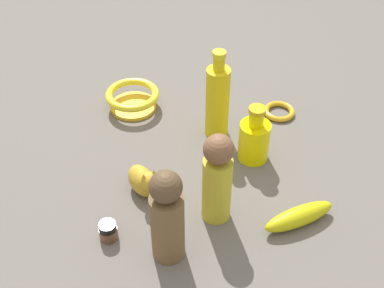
# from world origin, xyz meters

# --- Properties ---
(ground) EXTENTS (2.00, 2.00, 0.00)m
(ground) POSITION_xyz_m (0.00, 0.00, 0.00)
(ground) COLOR #5B5651
(banana) EXTENTS (0.10, 0.18, 0.04)m
(banana) POSITION_xyz_m (0.20, 0.21, 0.02)
(banana) COLOR #BBB310
(banana) RESTS_ON ground
(person_figure_adult) EXTENTS (0.09, 0.09, 0.23)m
(person_figure_adult) POSITION_xyz_m (0.25, -0.08, 0.11)
(person_figure_adult) COLOR brown
(person_figure_adult) RESTS_ON ground
(bowl) EXTENTS (0.15, 0.15, 0.05)m
(bowl) POSITION_xyz_m (-0.26, -0.14, 0.03)
(bowl) COLOR gold
(bowl) RESTS_ON ground
(bottle_tall) EXTENTS (0.06, 0.06, 0.25)m
(bottle_tall) POSITION_xyz_m (-0.13, 0.08, 0.11)
(bottle_tall) COLOR gold
(bottle_tall) RESTS_ON ground
(nail_polish_jar) EXTENTS (0.04, 0.04, 0.04)m
(nail_polish_jar) POSITION_xyz_m (0.19, -0.20, 0.02)
(nail_polish_jar) COLOR brown
(nail_polish_jar) RESTS_ON ground
(cat_figurine) EXTENTS (0.12, 0.09, 0.09)m
(cat_figurine) POSITION_xyz_m (0.07, -0.12, 0.04)
(cat_figurine) COLOR #B78E25
(cat_figurine) RESTS_ON ground
(bangle) EXTENTS (0.09, 0.09, 0.02)m
(bangle) POSITION_xyz_m (-0.19, 0.26, 0.01)
(bangle) COLOR gold
(bangle) RESTS_ON ground
(person_figure_child) EXTENTS (0.09, 0.09, 0.23)m
(person_figure_child) POSITION_xyz_m (0.16, 0.04, 0.11)
(person_figure_child) COLOR gold
(person_figure_child) RESTS_ON ground
(bottle_short) EXTENTS (0.08, 0.08, 0.15)m
(bottle_short) POSITION_xyz_m (-0.02, 0.16, 0.06)
(bottle_short) COLOR #E3CF04
(bottle_short) RESTS_ON ground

